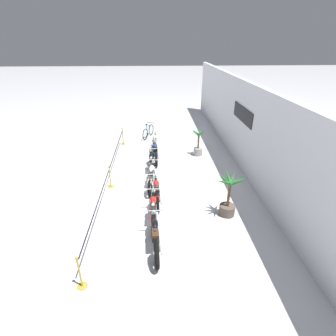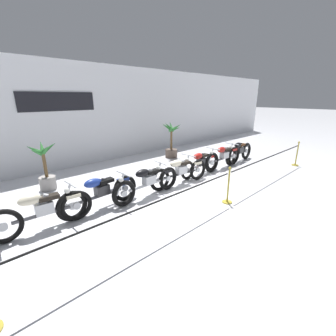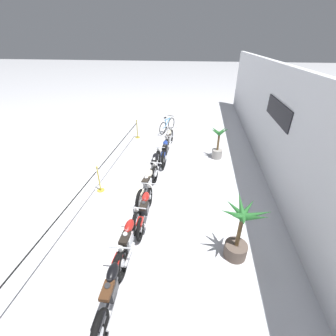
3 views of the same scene
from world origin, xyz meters
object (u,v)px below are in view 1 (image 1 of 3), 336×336
Objects in this scene: bicycle at (148,132)px; stanchion_far_left at (114,159)px; motorcycle_black_2 at (151,163)px; motorcycle_cream_3 at (152,176)px; motorcycle_cream_0 at (155,143)px; motorcycle_red_5 at (153,211)px; motorcycle_black_6 at (155,236)px; potted_palm_left_of_row at (198,144)px; potted_palm_right_of_row at (229,196)px; motorcycle_blue_1 at (155,152)px; stanchion_mid_left at (110,180)px; motorcycle_red_4 at (157,192)px; stanchion_mid_right at (81,277)px.

stanchion_far_left is (5.10, -1.56, 0.34)m from bicycle.
motorcycle_cream_3 is (1.38, 0.02, 0.01)m from motorcycle_black_2.
motorcycle_cream_0 is 4.15m from motorcycle_cream_3.
motorcycle_cream_3 is 1.02× the size of motorcycle_red_5.
motorcycle_black_2 is 1.07× the size of motorcycle_black_6.
bicycle is (-9.18, -0.36, -0.09)m from motorcycle_red_5.
motorcycle_red_5 is 6.53m from potted_palm_left_of_row.
potted_palm_right_of_row is at bearing 50.72° from motorcycle_cream_3.
potted_palm_left_of_row reaches higher than motorcycle_red_5.
motorcycle_blue_1 reaches higher than motorcycle_cream_0.
potted_palm_left_of_row reaches higher than motorcycle_cream_0.
motorcycle_black_6 is 2.12× the size of stanchion_mid_left.
stanchion_mid_left is (-1.30, -2.05, -0.10)m from motorcycle_red_4.
motorcycle_blue_1 is 0.21× the size of stanchion_far_left.
motorcycle_blue_1 is 8.33m from stanchion_mid_right.
motorcycle_red_4 is (1.33, 0.21, -0.01)m from motorcycle_cream_3.
potted_palm_left_of_row reaches higher than bicycle.
motorcycle_red_4 is at bearing -26.94° from potted_palm_left_of_row.
potted_palm_right_of_row reaches higher than motorcycle_red_4.
potted_palm_right_of_row is at bearing 69.35° from motorcycle_red_4.
motorcycle_red_4 is (5.48, 0.06, -0.02)m from motorcycle_cream_0.
stanchion_mid_left is (3.40, -4.44, -0.30)m from potted_palm_left_of_row.
motorcycle_black_6 is (5.36, 0.16, 0.02)m from motorcycle_black_2.
potted_palm_left_of_row is 0.89× the size of potted_palm_right_of_row.
motorcycle_cream_3 is at bearing -170.96° from motorcycle_red_4.
potted_palm_right_of_row is at bearing 51.22° from stanchion_far_left.
bicycle is at bearing -176.46° from motorcycle_red_4.
stanchion_far_left is (-2.77, -2.05, 0.28)m from motorcycle_red_4.
motorcycle_red_4 is at bearing -110.65° from potted_palm_right_of_row.
potted_palm_left_of_row is at bearing 142.32° from motorcycle_cream_3.
motorcycle_red_5 is at bearing 25.14° from stanchion_far_left.
motorcycle_cream_3 is 5.63m from stanchion_mid_right.
bicycle is (-6.53, -0.27, -0.08)m from motorcycle_cream_3.
potted_palm_left_of_row reaches higher than motorcycle_red_4.
motorcycle_red_5 is at bearing 144.30° from stanchion_mid_right.
stanchion_far_left and stanchion_mid_left have the same top height.
motorcycle_black_2 is at bearing -175.10° from motorcycle_red_4.
motorcycle_cream_0 is 0.97× the size of motorcycle_blue_1.
motorcycle_cream_3 is 1.09× the size of motorcycle_red_4.
motorcycle_cream_0 is 1.33× the size of bicycle.
potted_palm_left_of_row reaches higher than motorcycle_black_2.
potted_palm_left_of_row is at bearing 127.47° from stanchion_mid_left.
stanchion_far_left reaches higher than motorcycle_black_6.
stanchion_far_left is (-4.09, -1.92, 0.25)m from motorcycle_red_5.
motorcycle_cream_3 is 1.35m from motorcycle_red_4.
motorcycle_red_5 is at bearing -177.55° from motorcycle_black_6.
potted_palm_left_of_row is at bearing 152.95° from stanchion_mid_right.
stanchion_mid_right is at bearing -57.33° from potted_palm_right_of_row.
potted_palm_left_of_row is 5.70m from potted_palm_right_of_row.
motorcycle_black_6 is 1.41× the size of potted_palm_left_of_row.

